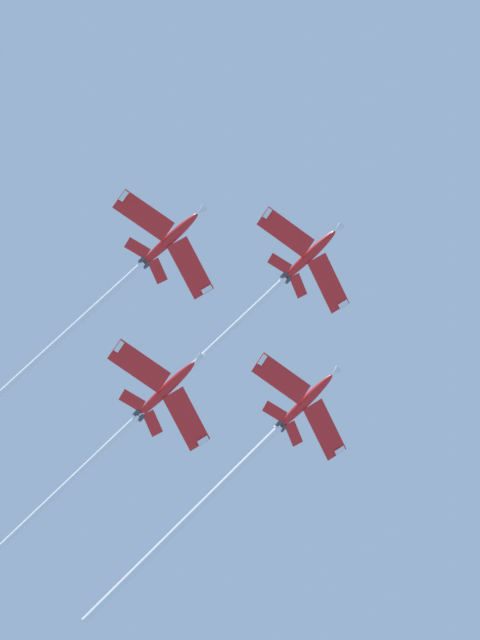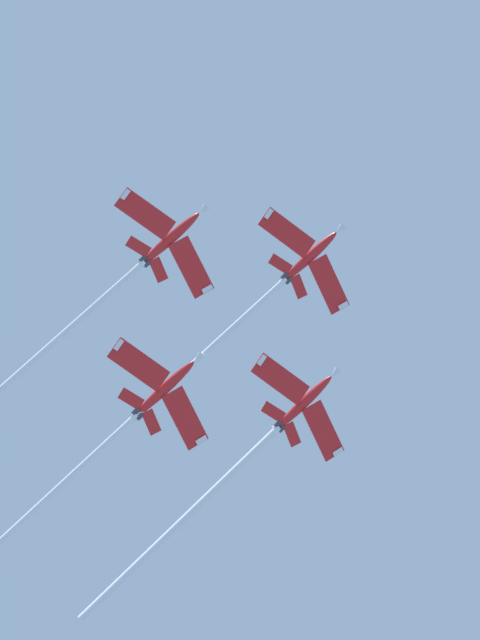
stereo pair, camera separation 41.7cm
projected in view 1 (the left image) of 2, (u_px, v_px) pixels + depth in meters
name	position (u px, v px, depth m)	size (l,w,h in m)	color
jet_lead	(270.00, 292.00, 168.97)	(41.80, 26.02, 23.03)	red
jet_left_wing	(250.00, 456.00, 164.36)	(45.09, 27.73, 23.78)	red
jet_right_wing	(122.00, 283.00, 161.08)	(42.91, 25.83, 24.56)	red
jet_slot	(118.00, 435.00, 158.13)	(45.00, 27.17, 23.92)	red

